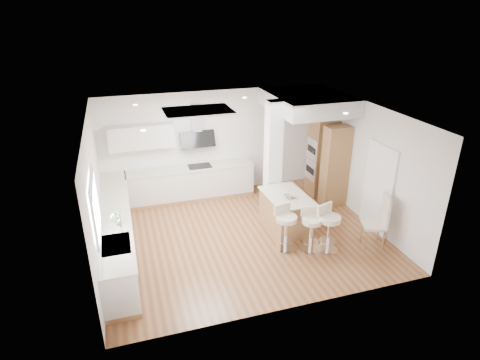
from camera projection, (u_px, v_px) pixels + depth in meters
name	position (u px, v px, depth m)	size (l,w,h in m)	color
ground	(243.00, 235.00, 9.09)	(6.00, 6.00, 0.00)	brown
ceiling	(243.00, 235.00, 9.09)	(6.00, 5.00, 0.02)	silver
wall_back	(215.00, 143.00, 10.70)	(6.00, 0.04, 2.80)	white
wall_left	(95.00, 197.00, 7.70)	(0.04, 5.00, 2.80)	white
wall_right	(366.00, 163.00, 9.34)	(0.04, 5.00, 2.80)	white
skylight	(198.00, 111.00, 8.28)	(4.10, 2.10, 0.06)	white
window_left	(94.00, 204.00, 6.81)	(0.06, 1.28, 1.07)	white
doorway_right	(378.00, 189.00, 8.97)	(0.05, 1.00, 2.10)	#453E36
counter_left	(117.00, 231.00, 8.37)	(0.63, 4.50, 1.35)	#A17345
counter_back	(184.00, 175.00, 10.50)	(3.62, 0.63, 2.50)	#A17345
pillar	(273.00, 158.00, 9.64)	(0.35, 0.35, 2.80)	white
soffit	(308.00, 102.00, 9.83)	(1.78, 2.20, 0.40)	silver
oven_column	(327.00, 161.00, 10.46)	(0.63, 1.21, 2.10)	#A17345
peninsula	(286.00, 211.00, 9.26)	(0.94, 1.38, 0.88)	#A17345
bar_stool_a	(286.00, 225.00, 8.36)	(0.54, 0.54, 1.01)	silver
bar_stool_b	(311.00, 227.00, 8.34)	(0.48, 0.48, 0.97)	silver
bar_stool_c	(328.00, 226.00, 8.32)	(0.59, 0.59, 1.03)	silver
dining_chair	(380.00, 219.00, 8.48)	(0.58, 0.58, 1.18)	beige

